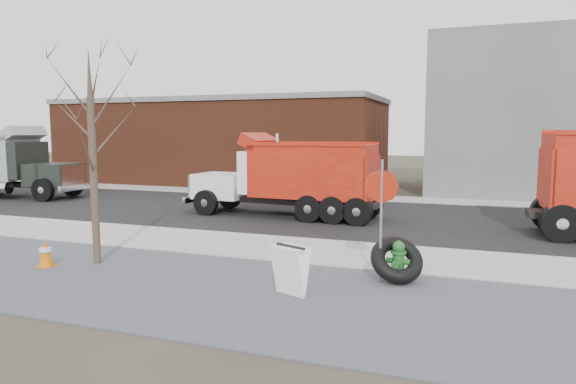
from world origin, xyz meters
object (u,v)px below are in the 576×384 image
at_px(dump_truck_red_b, 291,175).
at_px(sandwich_board, 290,270).
at_px(fire_hydrant, 398,263).
at_px(truck_tire, 397,260).
at_px(stop_sign, 381,199).

bearing_deg(dump_truck_red_b, sandwich_board, 111.89).
height_order(sandwich_board, dump_truck_red_b, dump_truck_red_b).
distance_m(fire_hydrant, dump_truck_red_b, 8.91).
distance_m(truck_tire, stop_sign, 1.35).
bearing_deg(dump_truck_red_b, stop_sign, 124.45).
bearing_deg(truck_tire, sandwich_board, -137.74).
relative_size(sandwich_board, dump_truck_red_b, 0.13).
relative_size(fire_hydrant, truck_tire, 0.62).
height_order(fire_hydrant, sandwich_board, sandwich_board).
distance_m(fire_hydrant, truck_tire, 0.09).
height_order(stop_sign, sandwich_board, stop_sign).
xyz_separation_m(truck_tire, stop_sign, (-0.33, -0.11, 1.30)).
bearing_deg(stop_sign, truck_tire, 38.42).
bearing_deg(fire_hydrant, stop_sign, -150.81).
xyz_separation_m(fire_hydrant, stop_sign, (-0.36, -0.14, 1.38)).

